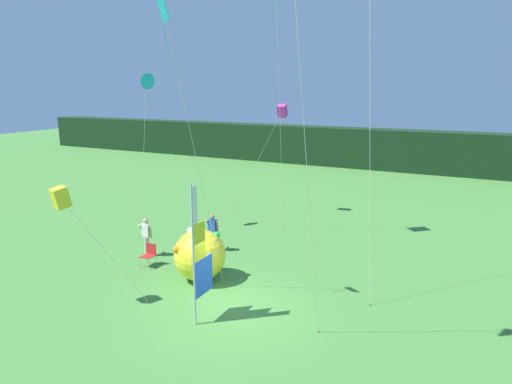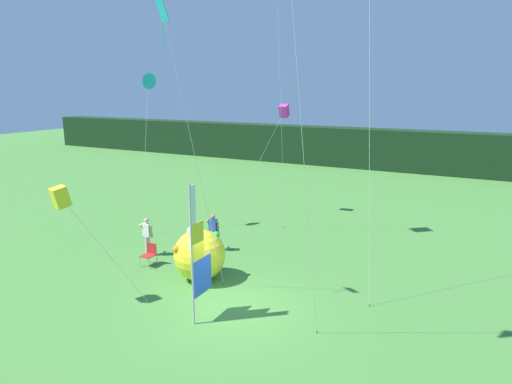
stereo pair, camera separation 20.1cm
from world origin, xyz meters
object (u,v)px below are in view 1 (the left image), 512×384
Objects in this scene: kite_cyan_delta_1 at (146,81)px; kite_yellow_box_6 at (61,198)px; person_near_banner at (146,236)px; kite_magenta_box_5 at (282,111)px; person_mid_field at (213,232)px; banner_flag at (199,256)px; kite_cyan_diamond_3 at (277,0)px; inflatable_balloon at (200,255)px; folding_chair at (149,253)px; kite_cyan_diamond_0 at (170,42)px.

kite_yellow_box_6 is (2.83, -7.65, -3.61)m from kite_cyan_delta_1.
kite_magenta_box_5 reaches higher than person_near_banner.
kite_cyan_delta_1 is (-4.27, 1.23, 6.40)m from person_mid_field.
kite_cyan_delta_1 is (-7.09, 6.47, 5.19)m from banner_flag.
kite_magenta_box_5 reaches higher than person_mid_field.
kite_yellow_box_6 is at bearing -109.29° from kite_cyan_diamond_3.
kite_magenta_box_5 is at bearing 87.94° from person_mid_field.
kite_yellow_box_6 is at bearing -102.61° from person_mid_field.
banner_flag is at bearing -34.78° from person_near_banner.
person_mid_field is 7.79m from kite_cyan_delta_1.
kite_magenta_box_5 is at bearing 51.41° from kite_cyan_delta_1.
kite_cyan_diamond_3 is (6.01, 1.43, 3.31)m from kite_cyan_delta_1.
inflatable_balloon is 11.05m from kite_cyan_diamond_3.
banner_flag is at bearing -78.03° from kite_magenta_box_5.
kite_cyan_delta_1 is (-5.42, 3.97, 6.32)m from inflatable_balloon.
kite_cyan_delta_1 reaches higher than folding_chair.
kite_cyan_diamond_3 reaches higher than kite_cyan_delta_1.
folding_chair is 8.25m from kite_cyan_delta_1.
folding_chair is 0.09× the size of kite_cyan_diamond_0.
person_near_banner is 2.81m from person_mid_field.
kite_cyan_diamond_3 is at bearing 13.36° from kite_cyan_delta_1.
kite_cyan_delta_1 is 7.41m from kite_magenta_box_5.
kite_yellow_box_6 is at bearing -69.68° from kite_cyan_delta_1.
banner_flag is 1.08× the size of kite_yellow_box_6.
kite_cyan_diamond_3 reaches higher than kite_yellow_box_6.
kite_yellow_box_6 is at bearing -80.74° from person_near_banner.
kite_cyan_diamond_0 is at bearing -82.87° from kite_magenta_box_5.
inflatable_balloon is at bearing 105.54° from kite_cyan_diamond_0.
kite_cyan_diamond_3 is (3.94, 4.42, 9.71)m from person_near_banner.
kite_cyan_delta_1 is 1.25× the size of kite_magenta_box_5.
person_mid_field is 2.97m from inflatable_balloon.
kite_yellow_box_6 is (-0.01, -3.88, 3.16)m from folding_chair.
kite_magenta_box_5 is (-2.57, 12.14, 3.65)m from banner_flag.
inflatable_balloon is 7.59m from kite_cyan_diamond_0.
person_near_banner is 0.27× the size of kite_magenta_box_5.
kite_cyan_delta_1 is at bearing 137.61° from banner_flag.
person_mid_field is 0.41× the size of kite_yellow_box_6.
kite_yellow_box_6 reaches higher than person_near_banner.
kite_yellow_box_6 reaches higher than folding_chair.
kite_cyan_diamond_0 is (1.70, -4.73, 7.38)m from person_mid_field.
kite_yellow_box_6 reaches higher than person_mid_field.
person_mid_field is (2.20, 1.76, 0.00)m from person_near_banner.
kite_cyan_diamond_3 is at bearing 83.72° from inflatable_balloon.
kite_magenta_box_5 reaches higher than banner_flag.
kite_cyan_diamond_0 is (3.13, -2.19, 7.76)m from folding_chair.
person_mid_field reaches higher than person_near_banner.
banner_flag is at bearing -42.39° from kite_cyan_delta_1.
person_near_banner is at bearing -131.73° from kite_cyan_diamond_3.
inflatable_balloon is at bearing -16.38° from person_near_banner.
banner_flag is 4.93× the size of folding_chair.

